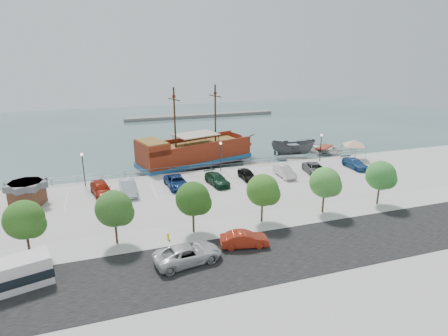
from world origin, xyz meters
name	(u,v)px	position (x,y,z in m)	size (l,w,h in m)	color
ground	(236,194)	(0.00, 0.00, -1.00)	(160.00, 160.00, 0.00)	#385551
land_slab	(333,289)	(0.00, -21.00, -0.60)	(100.00, 58.00, 1.20)	#AEABA4
street	(300,249)	(0.00, -16.00, 0.01)	(100.00, 8.00, 0.04)	black
sidewalk	(271,220)	(0.00, -10.00, 0.01)	(100.00, 4.00, 0.05)	#B5B3B0
seawall_railing	(218,165)	(0.00, 7.80, 0.53)	(50.00, 0.06, 1.00)	slate
far_shore	(201,116)	(10.00, 55.00, -0.60)	(40.00, 3.00, 0.80)	slate
pirate_ship	(203,152)	(-0.69, 13.26, 1.16)	(20.85, 11.05, 12.91)	maroon
patrol_boat	(293,149)	(14.74, 12.73, 0.41)	(2.75, 7.31, 2.83)	#4B4D51
speedboat	(324,149)	(21.22, 13.40, -0.31)	(4.77, 6.68, 1.38)	silver
dock_west	(108,182)	(-15.29, 9.20, -0.82)	(6.17, 1.76, 0.35)	gray
dock_mid	(268,166)	(8.61, 9.20, -0.78)	(7.69, 2.20, 0.44)	slate
dock_east	(311,161)	(16.18, 9.20, -0.78)	(7.80, 2.23, 0.45)	gray
shed	(27,193)	(-23.79, 1.88, 1.47)	(4.10, 4.10, 2.76)	#563120
canopy_tent	(355,140)	(21.54, 5.90, 3.10)	(5.34, 5.34, 3.56)	slate
street_van	(188,254)	(-9.69, -14.94, 0.77)	(2.56, 5.54, 1.54)	silver
street_sedan	(244,239)	(-4.43, -14.00, 0.69)	(1.47, 4.21, 1.39)	#B02B16
shuttle_bus	(4,278)	(-22.91, -14.50, 1.07)	(6.61, 3.74, 2.20)	silver
fire_hydrant	(168,236)	(-10.57, -10.80, 0.38)	(0.24, 0.24, 0.70)	#E8DF04
lamp_post_left	(83,163)	(-18.00, 6.50, 2.94)	(0.36, 0.36, 4.28)	black
lamp_post_mid	(221,151)	(0.00, 6.50, 2.94)	(0.36, 0.36, 4.28)	black
lamp_post_right	(321,143)	(16.00, 6.50, 2.94)	(0.36, 0.36, 4.28)	black
tree_a	(26,221)	(-21.85, -10.07, 3.30)	(3.30, 3.20, 5.00)	#473321
tree_b	(116,210)	(-14.85, -10.07, 3.30)	(3.30, 3.20, 5.00)	#473321
tree_c	(195,200)	(-7.85, -10.07, 3.30)	(3.30, 3.20, 5.00)	#473321
tree_d	(264,191)	(-0.85, -10.07, 3.30)	(3.30, 3.20, 5.00)	#473321
tree_e	(326,183)	(6.15, -10.07, 3.30)	(3.30, 3.20, 5.00)	#473321
tree_f	(382,176)	(13.15, -10.07, 3.30)	(3.30, 3.20, 5.00)	#473321
parked_car_a	(101,188)	(-16.09, 2.55, 0.83)	(1.97, 4.88, 1.66)	maroon
parked_car_b	(128,187)	(-13.02, 1.96, 0.82)	(1.73, 4.96, 1.63)	silver
parked_car_c	(177,182)	(-7.14, 2.30, 0.70)	(2.32, 5.03, 1.40)	navy
parked_car_d	(217,179)	(-2.05, 1.68, 0.69)	(1.92, 4.72, 1.37)	#12321F
parked_car_e	(247,174)	(2.33, 2.31, 0.67)	(1.57, 3.91, 1.33)	black
parked_car_f	(285,171)	(7.55, 1.77, 0.72)	(1.53, 4.40, 1.45)	silver
parked_car_g	(315,169)	(12.15, 1.53, 0.71)	(2.36, 5.11, 1.42)	#5D5D5F
parked_car_h	(355,164)	(18.92, 1.86, 0.68)	(1.90, 4.68, 1.36)	navy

